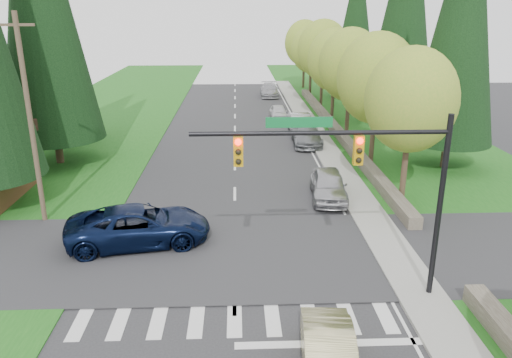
{
  "coord_description": "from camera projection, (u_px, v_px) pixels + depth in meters",
  "views": [
    {
      "loc": [
        0.16,
        -11.36,
        10.04
      ],
      "look_at": [
        1.0,
        9.87,
        2.8
      ],
      "focal_mm": 35.0,
      "sensor_mm": 36.0,
      "label": 1
    }
  ],
  "objects": [
    {
      "name": "grass_east",
      "position": [
        429.0,
        167.0,
        33.37
      ],
      "size": [
        14.0,
        110.0,
        0.06
      ],
      "primitive_type": "cube",
      "color": "#1A5717",
      "rests_on": "ground"
    },
    {
      "name": "grass_west",
      "position": [
        35.0,
        172.0,
        32.4
      ],
      "size": [
        14.0,
        110.0,
        0.06
      ],
      "primitive_type": "cube",
      "color": "#1A5717",
      "rests_on": "ground"
    },
    {
      "name": "cross_street",
      "position": [
        235.0,
        254.0,
        21.55
      ],
      "size": [
        120.0,
        8.0,
        0.1
      ],
      "primitive_type": "cube",
      "color": "#28282B",
      "rests_on": "ground"
    },
    {
      "name": "sidewalk_east",
      "position": [
        333.0,
        159.0,
        35.03
      ],
      "size": [
        1.8,
        80.0,
        0.13
      ],
      "primitive_type": "cube",
      "color": "gray",
      "rests_on": "ground"
    },
    {
      "name": "curb_east",
      "position": [
        321.0,
        159.0,
        34.99
      ],
      "size": [
        0.2,
        80.0,
        0.13
      ],
      "primitive_type": "cube",
      "color": "gray",
      "rests_on": "ground"
    },
    {
      "name": "stone_wall_north",
      "position": [
        336.0,
        129.0,
        42.56
      ],
      "size": [
        0.7,
        40.0,
        0.7
      ],
      "primitive_type": "cube",
      "color": "#4C4438",
      "rests_on": "ground"
    },
    {
      "name": "traffic_signal",
      "position": [
        362.0,
        168.0,
        16.79
      ],
      "size": [
        8.7,
        0.37,
        6.8
      ],
      "color": "black",
      "rests_on": "ground"
    },
    {
      "name": "utility_pole",
      "position": [
        30.0,
        120.0,
        23.32
      ],
      "size": [
        1.6,
        0.24,
        10.0
      ],
      "color": "#473828",
      "rests_on": "ground"
    },
    {
      "name": "decid_tree_0",
      "position": [
        411.0,
        100.0,
        25.76
      ],
      "size": [
        4.8,
        4.8,
        8.37
      ],
      "color": "#38281C",
      "rests_on": "ground"
    },
    {
      "name": "decid_tree_1",
      "position": [
        377.0,
        78.0,
        32.32
      ],
      "size": [
        5.2,
        5.2,
        8.8
      ],
      "color": "#38281C",
      "rests_on": "ground"
    },
    {
      "name": "decid_tree_2",
      "position": [
        350.0,
        65.0,
        38.89
      ],
      "size": [
        5.0,
        5.0,
        8.82
      ],
      "color": "#38281C",
      "rests_on": "ground"
    },
    {
      "name": "decid_tree_3",
      "position": [
        335.0,
        60.0,
        45.6
      ],
      "size": [
        5.0,
        5.0,
        8.55
      ],
      "color": "#38281C",
      "rests_on": "ground"
    },
    {
      "name": "decid_tree_4",
      "position": [
        323.0,
        50.0,
        52.1
      ],
      "size": [
        5.4,
        5.4,
        9.18
      ],
      "color": "#38281C",
      "rests_on": "ground"
    },
    {
      "name": "decid_tree_5",
      "position": [
        311.0,
        50.0,
        58.88
      ],
      "size": [
        4.8,
        4.8,
        8.3
      ],
      "color": "#38281C",
      "rests_on": "ground"
    },
    {
      "name": "decid_tree_6",
      "position": [
        304.0,
        43.0,
        65.4
      ],
      "size": [
        5.2,
        5.2,
        8.86
      ],
      "color": "#38281C",
      "rests_on": "ground"
    },
    {
      "name": "conifer_w_e",
      "position": [
        43.0,
        6.0,
        36.62
      ],
      "size": [
        5.78,
        5.78,
        18.8
      ],
      "color": "#38281C",
      "rests_on": "ground"
    },
    {
      "name": "conifer_e_a",
      "position": [
        463.0,
        14.0,
        30.26
      ],
      "size": [
        5.44,
        5.44,
        17.8
      ],
      "color": "#38281C",
      "rests_on": "ground"
    },
    {
      "name": "conifer_e_b",
      "position": [
        406.0,
        0.0,
        43.22
      ],
      "size": [
        6.12,
        6.12,
        19.8
      ],
      "color": "#38281C",
      "rests_on": "ground"
    },
    {
      "name": "conifer_e_c",
      "position": [
        356.0,
        16.0,
        56.91
      ],
      "size": [
        5.1,
        5.1,
        16.8
      ],
      "color": "#38281C",
      "rests_on": "ground"
    },
    {
      "name": "sedan_champagne",
      "position": [
        329.0,
        357.0,
        14.13
      ],
      "size": [
        1.8,
        4.31,
        1.39
      ],
      "primitive_type": "imported",
      "rotation": [
        0.0,
        0.0,
        -0.08
      ],
      "color": "#C8BF85",
      "rests_on": "ground"
    },
    {
      "name": "suv_navy",
      "position": [
        139.0,
        226.0,
        22.28
      ],
      "size": [
        6.73,
        4.0,
        1.75
      ],
      "primitive_type": "imported",
      "rotation": [
        0.0,
        0.0,
        1.75
      ],
      "color": "black",
      "rests_on": "ground"
    },
    {
      "name": "parked_car_a",
      "position": [
        329.0,
        185.0,
        27.67
      ],
      "size": [
        2.3,
        4.84,
        1.6
      ],
      "primitive_type": "imported",
      "rotation": [
        0.0,
        0.0,
        -0.09
      ],
      "color": "#AAA9AE",
      "rests_on": "ground"
    },
    {
      "name": "parked_car_b",
      "position": [
        306.0,
        134.0,
        38.95
      ],
      "size": [
        2.36,
        5.45,
        1.56
      ],
      "primitive_type": "imported",
      "rotation": [
        0.0,
        0.0,
        -0.03
      ],
      "color": "slate",
      "rests_on": "ground"
    },
    {
      "name": "parked_car_c",
      "position": [
        301.0,
        124.0,
        42.41
      ],
      "size": [
        2.0,
        5.03,
        1.63
      ],
      "primitive_type": "imported",
      "rotation": [
        0.0,
        0.0,
        0.06
      ],
      "color": "#B0B0B5",
      "rests_on": "ground"
    },
    {
      "name": "parked_car_d",
      "position": [
        278.0,
        112.0,
        47.98
      ],
      "size": [
        1.59,
        3.88,
        1.32
      ],
      "primitive_type": "imported",
      "rotation": [
        0.0,
        0.0,
        0.01
      ],
      "color": "silver",
      "rests_on": "ground"
    },
    {
      "name": "parked_car_e",
      "position": [
        270.0,
        90.0,
        60.4
      ],
      "size": [
        2.22,
        5.29,
        1.53
      ],
      "primitive_type": "imported",
      "rotation": [
        0.0,
        0.0,
        -0.02
      ],
      "color": "#9D9EA2",
      "rests_on": "ground"
    }
  ]
}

